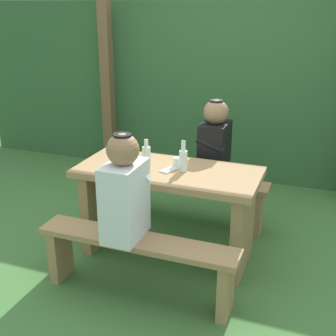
{
  "coord_description": "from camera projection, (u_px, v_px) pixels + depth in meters",
  "views": [
    {
      "loc": [
        1.12,
        -2.96,
        1.93
      ],
      "look_at": [
        0.0,
        0.0,
        0.74
      ],
      "focal_mm": 47.49,
      "sensor_mm": 36.0,
      "label": 1
    }
  ],
  "objects": [
    {
      "name": "cell_phone",
      "position": [
        169.0,
        170.0,
        3.35
      ],
      "size": [
        0.11,
        0.16,
        0.01
      ],
      "primitive_type": "cube",
      "rotation": [
        0.0,
        0.0,
        -0.36
      ],
      "color": "silver",
      "rests_on": "picnic_table"
    },
    {
      "name": "pergola_post_left",
      "position": [
        107.0,
        74.0,
        5.1
      ],
      "size": [
        0.12,
        0.12,
        2.29
      ],
      "primitive_type": "cube",
      "color": "brown",
      "rests_on": "ground_plane"
    },
    {
      "name": "person_white_shirt",
      "position": [
        125.0,
        191.0,
        2.88
      ],
      "size": [
        0.25,
        0.35,
        0.72
      ],
      "color": "silver",
      "rests_on": "bench_near"
    },
    {
      "name": "drinking_glass",
      "position": [
        177.0,
        163.0,
        3.4
      ],
      "size": [
        0.06,
        0.06,
        0.08
      ],
      "primitive_type": "cylinder",
      "color": "silver",
      "rests_on": "picnic_table"
    },
    {
      "name": "bench_far",
      "position": [
        191.0,
        190.0,
        4.05
      ],
      "size": [
        1.4,
        0.24,
        0.45
      ],
      "color": "#9E7A51",
      "rests_on": "ground_plane"
    },
    {
      "name": "bench_near",
      "position": [
        137.0,
        255.0,
        3.01
      ],
      "size": [
        1.4,
        0.24,
        0.45
      ],
      "color": "#9E7A51",
      "rests_on": "ground_plane"
    },
    {
      "name": "ground_plane",
      "position": [
        168.0,
        252.0,
        3.64
      ],
      "size": [
        12.0,
        12.0,
        0.0
      ],
      "primitive_type": "plane",
      "color": "#427239"
    },
    {
      "name": "hedge_backdrop",
      "position": [
        234.0,
        88.0,
        5.26
      ],
      "size": [
        6.4,
        0.86,
        1.95
      ],
      "primitive_type": "cube",
      "color": "#315C32",
      "rests_on": "ground_plane"
    },
    {
      "name": "person_black_coat",
      "position": [
        215.0,
        144.0,
        3.82
      ],
      "size": [
        0.25,
        0.35,
        0.72
      ],
      "color": "black",
      "rests_on": "bench_far"
    },
    {
      "name": "bottle_left",
      "position": [
        183.0,
        159.0,
        3.32
      ],
      "size": [
        0.06,
        0.06,
        0.24
      ],
      "color": "silver",
      "rests_on": "picnic_table"
    },
    {
      "name": "picnic_table",
      "position": [
        168.0,
        197.0,
        3.47
      ],
      "size": [
        1.4,
        0.64,
        0.73
      ],
      "color": "#9E7A51",
      "rests_on": "ground_plane"
    },
    {
      "name": "bottle_right",
      "position": [
        147.0,
        155.0,
        3.41
      ],
      "size": [
        0.07,
        0.07,
        0.21
      ],
      "color": "silver",
      "rests_on": "picnic_table"
    }
  ]
}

